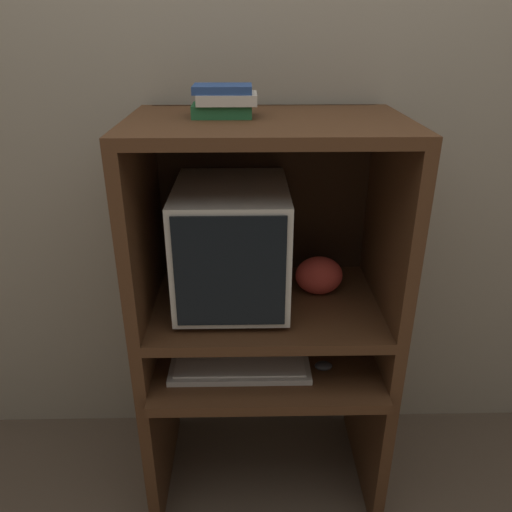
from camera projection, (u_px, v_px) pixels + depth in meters
wall_back at (264, 140)px, 1.84m from camera, size 6.00×0.06×2.60m
desk_base at (265, 401)px, 1.89m from camera, size 0.85×0.59×0.61m
desk_monitor_shelf at (266, 312)px, 1.76m from camera, size 0.85×0.55×0.20m
hutch_upper at (267, 186)px, 1.60m from camera, size 0.85×0.55×0.62m
crt_monitor at (232, 244)px, 1.66m from camera, size 0.37×0.45×0.41m
keyboard at (240, 367)px, 1.70m from camera, size 0.48×0.17×0.03m
mouse at (323, 366)px, 1.71m from camera, size 0.06×0.04×0.03m
snack_bag at (319, 275)px, 1.77m from camera, size 0.17×0.13×0.14m
book_stack at (224, 101)px, 1.48m from camera, size 0.19×0.13×0.09m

